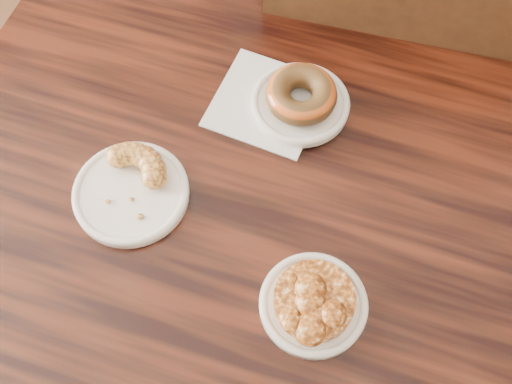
% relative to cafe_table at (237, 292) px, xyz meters
% --- Properties ---
extents(floor, '(5.00, 5.00, 0.00)m').
position_rel_cafe_table_xyz_m(floor, '(-0.28, -0.16, -0.38)').
color(floor, black).
rests_on(floor, ground).
extents(cafe_table, '(1.08, 1.08, 0.75)m').
position_rel_cafe_table_xyz_m(cafe_table, '(0.00, 0.00, 0.00)').
color(cafe_table, black).
rests_on(cafe_table, floor).
extents(chair_far, '(0.50, 0.50, 0.90)m').
position_rel_cafe_table_xyz_m(chair_far, '(0.19, 0.60, 0.08)').
color(chair_far, black).
rests_on(chair_far, floor).
extents(napkin, '(0.19, 0.19, 0.00)m').
position_rel_cafe_table_xyz_m(napkin, '(0.01, 0.20, 0.38)').
color(napkin, silver).
rests_on(napkin, cafe_table).
extents(plate_donut, '(0.16, 0.16, 0.01)m').
position_rel_cafe_table_xyz_m(plate_donut, '(0.06, 0.20, 0.39)').
color(plate_donut, white).
rests_on(plate_donut, napkin).
extents(plate_cruller, '(0.17, 0.17, 0.01)m').
position_rel_cafe_table_xyz_m(plate_cruller, '(-0.15, -0.01, 0.38)').
color(plate_cruller, white).
rests_on(plate_cruller, cafe_table).
extents(plate_fritter, '(0.15, 0.15, 0.01)m').
position_rel_cafe_table_xyz_m(plate_fritter, '(0.15, -0.11, 0.38)').
color(plate_fritter, white).
rests_on(plate_fritter, cafe_table).
extents(glazed_donut, '(0.11, 0.11, 0.04)m').
position_rel_cafe_table_xyz_m(glazed_donut, '(0.06, 0.20, 0.41)').
color(glazed_donut, '#903A15').
rests_on(glazed_donut, plate_donut).
extents(apple_fritter, '(0.15, 0.15, 0.04)m').
position_rel_cafe_table_xyz_m(apple_fritter, '(0.15, -0.11, 0.41)').
color(apple_fritter, '#401A06').
rests_on(apple_fritter, plate_fritter).
extents(cruller_fragment, '(0.12, 0.12, 0.03)m').
position_rel_cafe_table_xyz_m(cruller_fragment, '(-0.15, -0.01, 0.40)').
color(cruller_fragment, '#633313').
rests_on(cruller_fragment, plate_cruller).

